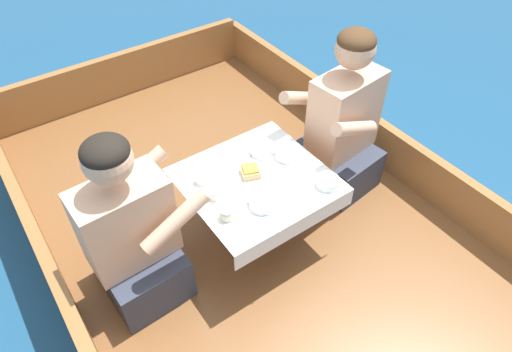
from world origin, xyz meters
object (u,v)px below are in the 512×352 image
(coffee_cup_port, at_px, (202,177))
(tin_can, at_px, (227,214))
(sandwich, at_px, (250,171))
(person_starboard, at_px, (342,128))
(person_port, at_px, (132,236))
(coffee_cup_starboard, at_px, (216,192))

(coffee_cup_port, xyz_separation_m, tin_can, (-0.03, -0.27, -0.00))
(sandwich, bearing_deg, coffee_cup_port, 153.99)
(tin_can, bearing_deg, person_starboard, 12.65)
(sandwich, bearing_deg, person_port, 177.31)
(person_port, bearing_deg, coffee_cup_starboard, -9.70)
(person_starboard, distance_m, tin_can, 0.93)
(person_port, height_order, person_starboard, person_starboard)
(person_port, distance_m, person_starboard, 1.30)
(person_starboard, distance_m, coffee_cup_port, 0.88)
(person_port, height_order, coffee_cup_port, person_port)
(tin_can, bearing_deg, coffee_cup_port, 84.00)
(person_starboard, bearing_deg, coffee_cup_starboard, -2.40)
(person_starboard, bearing_deg, person_port, -6.18)
(person_port, relative_size, coffee_cup_port, 9.99)
(person_port, bearing_deg, tin_can, -28.68)
(sandwich, relative_size, coffee_cup_port, 1.22)
(person_port, bearing_deg, coffee_cup_port, 7.89)
(coffee_cup_port, distance_m, tin_can, 0.27)
(sandwich, bearing_deg, coffee_cup_starboard, -173.22)
(person_port, xyz_separation_m, coffee_cup_port, (0.42, 0.08, 0.08))
(person_port, bearing_deg, sandwich, -4.90)
(sandwich, xyz_separation_m, coffee_cup_port, (-0.22, 0.11, -0.00))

